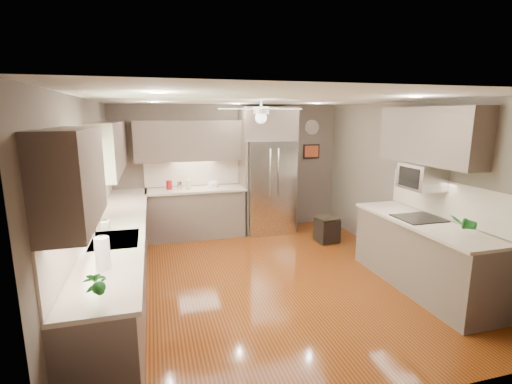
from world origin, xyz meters
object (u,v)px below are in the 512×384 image
soap_bottle (106,223)px  refrigerator (268,173)px  potted_plant_left (94,283)px  canister_b (180,185)px  bowl (214,186)px  microwave (422,177)px  canister_a (169,185)px  canister_c (189,184)px  stool (327,229)px  paper_towel (103,254)px  potted_plant_right (463,223)px

soap_bottle → refrigerator: refrigerator is taller
potted_plant_left → refrigerator: refrigerator is taller
canister_b → bowl: (0.63, -0.05, -0.04)m
potted_plant_left → microwave: (3.96, 1.44, 0.38)m
canister_b → soap_bottle: soap_bottle is taller
canister_a → canister_c: canister_c is taller
soap_bottle → microwave: (4.08, -0.40, 0.45)m
potted_plant_left → stool: size_ratio=0.68×
canister_a → stool: (2.74, -1.04, -0.78)m
canister_c → refrigerator: bearing=-1.4°
canister_c → potted_plant_left: potted_plant_left is taller
bowl → canister_a: bearing=176.1°
bowl → canister_c: bearing=179.2°
canister_c → paper_towel: paper_towel is taller
bowl → stool: (1.92, -0.98, -0.73)m
bowl → microwave: bearing=-48.7°
canister_b → soap_bottle: 2.60m
microwave → paper_towel: (-3.98, -0.78, -0.40)m
stool → paper_towel: 4.40m
bowl → paper_towel: (-1.57, -3.52, 0.11)m
potted_plant_left → canister_b: bearing=77.6°
canister_a → canister_c: (0.35, -0.05, 0.01)m
microwave → stool: (-0.49, 1.76, -1.24)m
potted_plant_left → bowl: 4.46m
bowl → stool: size_ratio=0.46×
soap_bottle → paper_towel: paper_towel is taller
paper_towel → soap_bottle: bearing=94.9°
refrigerator → stool: refrigerator is taller
potted_plant_left → bowl: size_ratio=1.48×
canister_c → stool: size_ratio=0.35×
canister_c → potted_plant_left: 4.32m
canister_c → bowl: size_ratio=0.77×
canister_b → microwave: (3.04, -2.79, 0.47)m
stool → refrigerator: bearing=131.5°
soap_bottle → microwave: 4.13m
canister_c → bowl: bearing=-0.8°
potted_plant_right → bowl: bearing=122.5°
potted_plant_right → paper_towel: 3.87m
canister_c → bowl: canister_c is taller
canister_b → potted_plant_right: size_ratio=0.52×
potted_plant_right → microwave: size_ratio=0.54×
microwave → stool: bearing=105.5°
soap_bottle → bowl: bearing=54.4°
potted_plant_left → stool: 4.80m
canister_a → soap_bottle: size_ratio=0.94×
soap_bottle → canister_a: bearing=70.4°
canister_a → potted_plant_left: 4.30m
stool → paper_towel: bearing=-144.0°
canister_a → soap_bottle: (-0.85, -2.39, 0.01)m
canister_c → paper_towel: 3.69m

